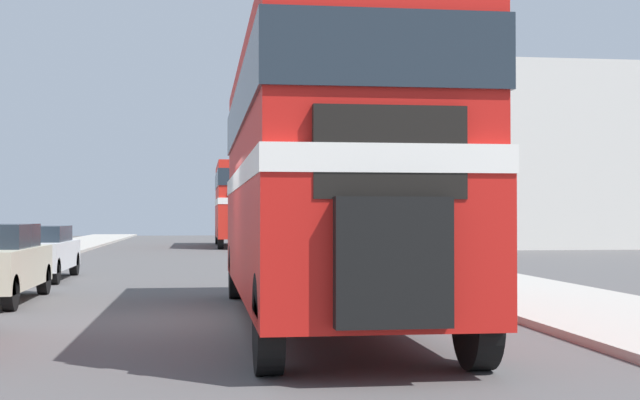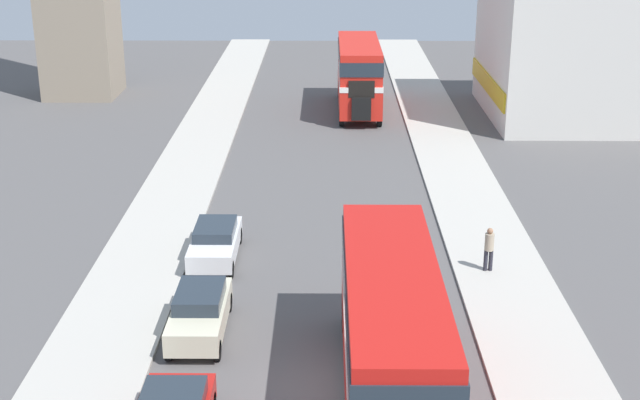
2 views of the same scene
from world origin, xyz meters
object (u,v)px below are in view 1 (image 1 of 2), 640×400
object	(u,v)px
double_decker_bus	(320,165)
pedestrian_walking	(437,238)
bus_distant	(240,198)
car_parked_far	(36,251)

from	to	relation	value
double_decker_bus	pedestrian_walking	size ratio (longest dim) A/B	6.30
double_decker_bus	bus_distant	size ratio (longest dim) A/B	1.11
bus_distant	double_decker_bus	bearing A→B (deg)	-90.42
bus_distant	pedestrian_walking	size ratio (longest dim) A/B	5.68
bus_distant	car_parked_far	world-z (taller)	bus_distant
car_parked_far	pedestrian_walking	size ratio (longest dim) A/B	2.51
car_parked_far	pedestrian_walking	world-z (taller)	pedestrian_walking
car_parked_far	pedestrian_walking	bearing A→B (deg)	-7.01
double_decker_bus	pedestrian_walking	distance (m)	9.87
car_parked_far	pedestrian_walking	xyz separation A→B (m)	(10.24, -1.26, 0.34)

